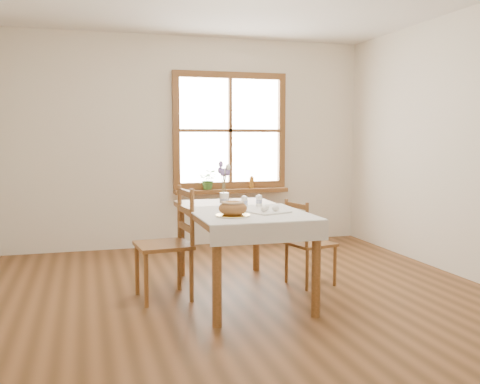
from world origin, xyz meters
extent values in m
plane|color=brown|center=(0.00, 0.00, 0.00)|extent=(5.00, 5.00, 0.00)
cube|color=white|center=(0.00, 2.50, 1.30)|extent=(4.50, 0.10, 2.60)
cube|color=white|center=(0.00, -2.50, 1.30)|extent=(4.50, 0.10, 2.60)
cube|color=#93562D|center=(0.50, 2.46, 2.14)|extent=(1.46, 0.08, 0.08)
cube|color=#93562D|center=(0.50, 2.46, 0.76)|extent=(1.46, 0.08, 0.08)
cube|color=#93562D|center=(-0.19, 2.46, 1.45)|extent=(0.08, 0.08, 1.30)
cube|color=#93562D|center=(1.19, 2.46, 1.45)|extent=(0.08, 0.08, 1.30)
cube|color=#93562D|center=(0.50, 2.46, 1.45)|extent=(0.04, 0.06, 1.30)
cube|color=#93562D|center=(0.50, 2.46, 1.45)|extent=(1.30, 0.06, 0.04)
cube|color=white|center=(0.50, 2.49, 1.45)|extent=(1.30, 0.01, 1.30)
cube|color=#93562D|center=(0.50, 2.40, 0.69)|extent=(1.46, 0.20, 0.05)
cube|color=#93562D|center=(0.00, 0.30, 0.72)|extent=(0.90, 1.60, 0.05)
cylinder|color=#93562D|center=(-0.39, -0.44, 0.35)|extent=(0.07, 0.07, 0.70)
cylinder|color=#93562D|center=(0.39, -0.44, 0.35)|extent=(0.07, 0.07, 0.70)
cylinder|color=#93562D|center=(-0.39, 1.04, 0.35)|extent=(0.07, 0.07, 0.70)
cylinder|color=#93562D|center=(0.39, 1.04, 0.35)|extent=(0.07, 0.07, 0.70)
cube|color=white|center=(0.00, 0.00, 0.76)|extent=(0.91, 0.99, 0.01)
cylinder|color=white|center=(-0.19, -0.15, 0.77)|extent=(0.28, 0.28, 0.01)
ellipsoid|color=#A16539|center=(-0.19, -0.15, 0.83)|extent=(0.22, 0.22, 0.12)
cube|color=white|center=(0.15, -0.03, 0.77)|extent=(0.36, 0.34, 0.01)
cylinder|color=white|center=(0.05, 0.32, 0.81)|extent=(0.07, 0.07, 0.11)
cylinder|color=white|center=(0.19, 0.36, 0.81)|extent=(0.06, 0.06, 0.11)
cylinder|color=white|center=(-0.04, 0.69, 0.80)|extent=(0.11, 0.11, 0.10)
imported|color=#3C7830|center=(0.20, 2.40, 0.81)|extent=(0.29, 0.31, 0.19)
cylinder|color=#A8681F|center=(0.77, 2.40, 0.79)|extent=(0.06, 0.06, 0.16)
camera|label=1|loc=(-1.29, -4.11, 1.38)|focal=40.00mm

